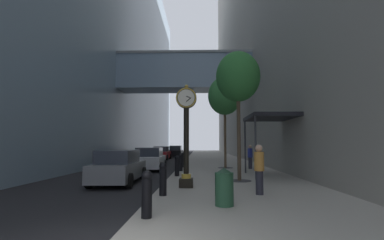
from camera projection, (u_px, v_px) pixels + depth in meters
ground_plane at (185, 161)px, 31.19m from camera, size 110.00×110.00×0.00m
sidewalk_right at (214, 159)px, 34.09m from camera, size 6.67×80.00×0.14m
building_block_left at (102, 30)px, 35.86m from camera, size 22.47×80.00×32.84m
street_clock at (186, 130)px, 11.41m from camera, size 0.84×0.55×4.17m
bollard_nearest at (147, 193)px, 6.57m from camera, size 0.26×0.26×1.10m
bollard_second at (163, 178)px, 9.45m from camera, size 0.26×0.26×1.10m
bollard_fourth at (177, 165)px, 15.20m from camera, size 0.26×0.26×1.10m
bollard_fifth at (181, 162)px, 18.07m from camera, size 0.26×0.26×1.10m
bollard_sixth at (183, 160)px, 20.94m from camera, size 0.26×0.26×1.10m
street_tree_near at (238, 78)px, 13.57m from camera, size 2.12×2.12×6.20m
street_tree_mid_near at (225, 96)px, 20.86m from camera, size 2.48×2.48×6.74m
trash_bin at (224, 186)px, 7.86m from camera, size 0.53×0.53×1.05m
pedestrian_walking at (259, 168)px, 9.63m from camera, size 0.35×0.35×1.70m
pedestrian_by_clock at (250, 156)px, 19.65m from camera, size 0.48×0.48×1.67m
storefront_awning at (269, 118)px, 15.43m from camera, size 2.40×3.60×3.30m
car_silver_near at (150, 159)px, 20.29m from camera, size 2.18×4.61×1.62m
car_red_mid at (162, 153)px, 34.02m from camera, size 2.00×4.50×1.60m
car_grey_far at (119, 167)px, 13.32m from camera, size 1.99×4.55×1.58m
car_black_trailing at (176, 152)px, 39.80m from camera, size 2.01×4.52×1.67m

